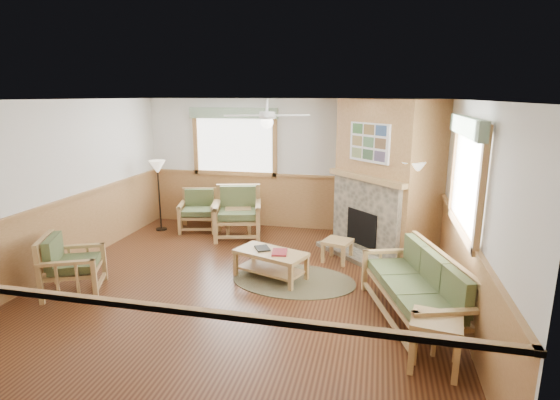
% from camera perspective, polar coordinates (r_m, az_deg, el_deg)
% --- Properties ---
extents(floor, '(6.00, 6.00, 0.01)m').
position_cam_1_polar(floor, '(6.72, -4.75, -10.83)').
color(floor, '#4C2815').
rests_on(floor, ground).
extents(ceiling, '(6.00, 6.00, 0.01)m').
position_cam_1_polar(ceiling, '(6.12, -5.25, 12.92)').
color(ceiling, white).
rests_on(ceiling, floor).
extents(wall_back, '(6.00, 0.02, 2.70)m').
position_cam_1_polar(wall_back, '(9.13, 0.77, 4.64)').
color(wall_back, white).
rests_on(wall_back, floor).
extents(wall_front, '(6.00, 0.02, 2.70)m').
position_cam_1_polar(wall_front, '(3.68, -19.57, -9.83)').
color(wall_front, white).
rests_on(wall_front, floor).
extents(wall_left, '(0.02, 6.00, 2.70)m').
position_cam_1_polar(wall_left, '(7.73, -26.68, 1.57)').
color(wall_left, white).
rests_on(wall_left, floor).
extents(wall_right, '(0.02, 6.00, 2.70)m').
position_cam_1_polar(wall_right, '(6.09, 22.99, -0.94)').
color(wall_right, white).
rests_on(wall_right, floor).
extents(wainscot, '(6.00, 6.00, 1.10)m').
position_cam_1_polar(wainscot, '(6.51, -4.84, -6.37)').
color(wainscot, '#A57643').
rests_on(wainscot, floor).
extents(fireplace, '(3.11, 3.11, 2.70)m').
position_cam_1_polar(fireplace, '(8.00, 13.83, 2.98)').
color(fireplace, '#A57643').
rests_on(fireplace, floor).
extents(window_back, '(1.90, 0.16, 1.50)m').
position_cam_1_polar(window_back, '(9.28, -6.07, 12.03)').
color(window_back, white).
rests_on(window_back, wall_back).
extents(window_right, '(0.16, 1.90, 1.50)m').
position_cam_1_polar(window_right, '(5.73, 24.02, 10.09)').
color(window_right, white).
rests_on(window_right, wall_right).
extents(ceiling_fan, '(1.59, 1.59, 0.36)m').
position_cam_1_polar(ceiling_fan, '(6.33, -1.73, 12.62)').
color(ceiling_fan, white).
rests_on(ceiling_fan, ceiling).
extents(sofa, '(2.03, 1.32, 0.87)m').
position_cam_1_polar(sofa, '(5.77, 17.05, -10.90)').
color(sofa, tan).
rests_on(sofa, floor).
extents(armchair_back_left, '(0.91, 0.91, 0.83)m').
position_cam_1_polar(armchair_back_left, '(9.26, -10.62, -1.36)').
color(armchair_back_left, tan).
rests_on(armchair_back_left, floor).
extents(armchair_back_right, '(1.09, 1.09, 0.99)m').
position_cam_1_polar(armchair_back_right, '(8.66, -5.55, -1.69)').
color(armchair_back_right, tan).
rests_on(armchair_back_right, floor).
extents(armchair_left, '(1.00, 1.00, 0.84)m').
position_cam_1_polar(armchair_left, '(6.94, -25.42, -7.53)').
color(armchair_left, tan).
rests_on(armchair_left, floor).
extents(coffee_table, '(1.21, 0.88, 0.43)m').
position_cam_1_polar(coffee_table, '(6.80, -1.22, -8.44)').
color(coffee_table, tan).
rests_on(coffee_table, floor).
extents(end_table_chairs, '(0.64, 0.63, 0.57)m').
position_cam_1_polar(end_table_chairs, '(8.87, -5.46, -2.74)').
color(end_table_chairs, tan).
rests_on(end_table_chairs, floor).
extents(end_table_sofa, '(0.57, 0.55, 0.56)m').
position_cam_1_polar(end_table_sofa, '(4.97, 19.59, -17.24)').
color(end_table_sofa, tan).
rests_on(end_table_sofa, floor).
extents(footstool, '(0.55, 0.55, 0.38)m').
position_cam_1_polar(footstool, '(7.52, 7.49, -6.57)').
color(footstool, tan).
rests_on(footstool, floor).
extents(braided_rug, '(1.93, 1.93, 0.01)m').
position_cam_1_polar(braided_rug, '(6.77, 1.81, -10.46)').
color(braided_rug, brown).
rests_on(braided_rug, floor).
extents(floor_lamp_left, '(0.41, 0.41, 1.48)m').
position_cam_1_polar(floor_lamp_left, '(9.37, -15.50, 0.57)').
color(floor_lamp_left, black).
rests_on(floor_lamp_left, floor).
extents(floor_lamp_right, '(0.46, 0.46, 1.75)m').
position_cam_1_polar(floor_lamp_right, '(7.40, 16.54, -1.82)').
color(floor_lamp_right, black).
rests_on(floor_lamp_right, floor).
extents(book_red, '(0.26, 0.33, 0.03)m').
position_cam_1_polar(book_red, '(6.63, -0.07, -6.73)').
color(book_red, maroon).
rests_on(book_red, coffee_table).
extents(book_dark, '(0.31, 0.33, 0.03)m').
position_cam_1_polar(book_dark, '(6.81, -2.32, -6.23)').
color(book_dark, black).
rests_on(book_dark, coffee_table).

